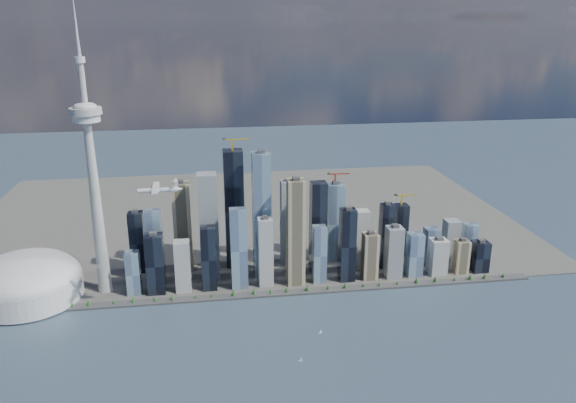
{
  "coord_description": "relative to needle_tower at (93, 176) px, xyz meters",
  "views": [
    {
      "loc": [
        -90.1,
        -720.63,
        512.87
      ],
      "look_at": [
        54.05,
        260.0,
        185.96
      ],
      "focal_mm": 35.0,
      "sensor_mm": 36.0,
      "label": 1
    }
  ],
  "objects": [
    {
      "name": "dome_stadium",
      "position": [
        -140.0,
        -10.0,
        -196.4
      ],
      "size": [
        200.0,
        200.0,
        86.0
      ],
      "color": "silver",
      "rests_on": "land"
    },
    {
      "name": "shoreline_trees",
      "position": [
        300.0,
        -60.0,
        -227.06
      ],
      "size": [
        960.53,
        7.2,
        8.8
      ],
      "color": "#3F2D1E",
      "rests_on": "seawall"
    },
    {
      "name": "needle_tower",
      "position": [
        0.0,
        0.0,
        0.0
      ],
      "size": [
        56.0,
        56.0,
        550.5
      ],
      "color": "#9D9C98",
      "rests_on": "land"
    },
    {
      "name": "seawall",
      "position": [
        300.0,
        -60.0,
        -233.84
      ],
      "size": [
        1100.0,
        22.0,
        4.0
      ],
      "primitive_type": "cube",
      "color": "#383838",
      "rests_on": "ground"
    },
    {
      "name": "land",
      "position": [
        300.0,
        390.0,
        -234.34
      ],
      "size": [
        1400.0,
        900.0,
        3.0
      ],
      "primitive_type": "cube",
      "color": "#4C4C47",
      "rests_on": "ground"
    },
    {
      "name": "sailboat_west",
      "position": [
        339.48,
        -285.56,
        -232.79
      ],
      "size": [
        6.85,
        3.22,
        9.49
      ],
      "rotation": [
        0.0,
        0.0,
        -0.25
      ],
      "color": "white",
      "rests_on": "ground"
    },
    {
      "name": "airplane",
      "position": [
        128.8,
        -149.91,
        13.75
      ],
      "size": [
        75.85,
        66.97,
        18.53
      ],
      "rotation": [
        0.0,
        0.0,
        0.03
      ],
      "color": "silver",
      "rests_on": "ground"
    },
    {
      "name": "skyscraper_cluster",
      "position": [
        359.61,
        26.81,
        -148.79
      ],
      "size": [
        736.0,
        142.0,
        279.05
      ],
      "color": "black",
      "rests_on": "land"
    },
    {
      "name": "sailboat_east",
      "position": [
        386.8,
        -209.92,
        -233.21
      ],
      "size": [
        5.94,
        2.23,
        8.2
      ],
      "rotation": [
        0.0,
        0.0,
        0.13
      ],
      "color": "white",
      "rests_on": "ground"
    },
    {
      "name": "ground",
      "position": [
        300.0,
        -310.0,
        -235.84
      ],
      "size": [
        4000.0,
        4000.0,
        0.0
      ],
      "primitive_type": "plane",
      "color": "#304054",
      "rests_on": "ground"
    }
  ]
}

